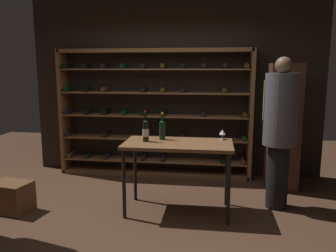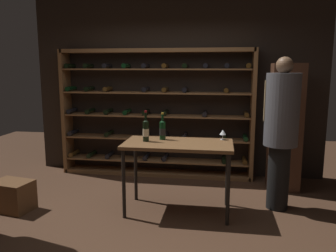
{
  "view_description": "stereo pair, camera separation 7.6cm",
  "coord_description": "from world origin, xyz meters",
  "px_view_note": "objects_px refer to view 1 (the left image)",
  "views": [
    {
      "loc": [
        0.66,
        -3.64,
        1.76
      ],
      "look_at": [
        0.12,
        0.3,
        1.08
      ],
      "focal_mm": 36.17,
      "sensor_mm": 36.0,
      "label": 1
    },
    {
      "loc": [
        0.73,
        -3.63,
        1.76
      ],
      "look_at": [
        0.12,
        0.3,
        1.08
      ],
      "focal_mm": 36.17,
      "sensor_mm": 36.0,
      "label": 2
    }
  ],
  "objects_px": {
    "wine_rack": "(153,113)",
    "wine_bottle_green_slim": "(146,130)",
    "tasting_table": "(178,150)",
    "person_bystander_red_print": "(280,126)",
    "wine_bottle_black_capsule": "(162,130)",
    "display_cabinet": "(283,127)",
    "wine_glass_stemmed_right": "(222,132)",
    "wine_crate": "(11,197)"
  },
  "relations": [
    {
      "from": "wine_rack",
      "to": "display_cabinet",
      "type": "xyz_separation_m",
      "value": [
        1.98,
        -0.38,
        -0.12
      ]
    },
    {
      "from": "wine_rack",
      "to": "display_cabinet",
      "type": "distance_m",
      "value": 2.02
    },
    {
      "from": "tasting_table",
      "to": "wine_glass_stemmed_right",
      "type": "xyz_separation_m",
      "value": [
        0.53,
        0.25,
        0.18
      ]
    },
    {
      "from": "display_cabinet",
      "to": "wine_glass_stemmed_right",
      "type": "height_order",
      "value": "display_cabinet"
    },
    {
      "from": "person_bystander_red_print",
      "to": "display_cabinet",
      "type": "height_order",
      "value": "person_bystander_red_print"
    },
    {
      "from": "wine_rack",
      "to": "wine_crate",
      "type": "bearing_deg",
      "value": -131.25
    },
    {
      "from": "tasting_table",
      "to": "wine_bottle_black_capsule",
      "type": "bearing_deg",
      "value": 145.06
    },
    {
      "from": "wine_rack",
      "to": "wine_glass_stemmed_right",
      "type": "bearing_deg",
      "value": -46.63
    },
    {
      "from": "display_cabinet",
      "to": "wine_bottle_green_slim",
      "type": "relative_size",
      "value": 4.82
    },
    {
      "from": "person_bystander_red_print",
      "to": "wine_bottle_green_slim",
      "type": "xyz_separation_m",
      "value": [
        -1.63,
        -0.28,
        -0.04
      ]
    },
    {
      "from": "person_bystander_red_print",
      "to": "wine_glass_stemmed_right",
      "type": "bearing_deg",
      "value": 91.22
    },
    {
      "from": "tasting_table",
      "to": "person_bystander_red_print",
      "type": "relative_size",
      "value": 0.69
    },
    {
      "from": "wine_crate",
      "to": "display_cabinet",
      "type": "distance_m",
      "value": 3.78
    },
    {
      "from": "wine_bottle_green_slim",
      "to": "wine_glass_stemmed_right",
      "type": "distance_m",
      "value": 0.96
    },
    {
      "from": "display_cabinet",
      "to": "wine_rack",
      "type": "bearing_deg",
      "value": 169.18
    },
    {
      "from": "wine_rack",
      "to": "wine_bottle_green_slim",
      "type": "xyz_separation_m",
      "value": [
        0.16,
        -1.4,
        -0.02
      ]
    },
    {
      "from": "tasting_table",
      "to": "display_cabinet",
      "type": "distance_m",
      "value": 1.76
    },
    {
      "from": "wine_rack",
      "to": "person_bystander_red_print",
      "type": "distance_m",
      "value": 2.12
    },
    {
      "from": "person_bystander_red_print",
      "to": "wine_bottle_green_slim",
      "type": "relative_size",
      "value": 5.0
    },
    {
      "from": "display_cabinet",
      "to": "wine_bottle_green_slim",
      "type": "height_order",
      "value": "display_cabinet"
    },
    {
      "from": "display_cabinet",
      "to": "wine_bottle_green_slim",
      "type": "distance_m",
      "value": 2.09
    },
    {
      "from": "tasting_table",
      "to": "wine_crate",
      "type": "height_order",
      "value": "tasting_table"
    },
    {
      "from": "display_cabinet",
      "to": "wine_glass_stemmed_right",
      "type": "xyz_separation_m",
      "value": [
        -0.89,
        -0.78,
        0.05
      ]
    },
    {
      "from": "tasting_table",
      "to": "person_bystander_red_print",
      "type": "bearing_deg",
      "value": 13.52
    },
    {
      "from": "wine_rack",
      "to": "tasting_table",
      "type": "relative_size",
      "value": 2.4
    },
    {
      "from": "wine_rack",
      "to": "wine_crate",
      "type": "height_order",
      "value": "wine_rack"
    },
    {
      "from": "wine_rack",
      "to": "wine_bottle_black_capsule",
      "type": "xyz_separation_m",
      "value": [
        0.35,
        -1.26,
        -0.03
      ]
    },
    {
      "from": "tasting_table",
      "to": "wine_bottle_green_slim",
      "type": "xyz_separation_m",
      "value": [
        -0.4,
        0.01,
        0.23
      ]
    },
    {
      "from": "wine_rack",
      "to": "wine_bottle_green_slim",
      "type": "height_order",
      "value": "wine_rack"
    },
    {
      "from": "person_bystander_red_print",
      "to": "wine_bottle_green_slim",
      "type": "bearing_deg",
      "value": 97.45
    },
    {
      "from": "person_bystander_red_print",
      "to": "display_cabinet",
      "type": "xyz_separation_m",
      "value": [
        0.19,
        0.74,
        -0.14
      ]
    },
    {
      "from": "wine_rack",
      "to": "wine_bottle_black_capsule",
      "type": "distance_m",
      "value": 1.31
    },
    {
      "from": "wine_crate",
      "to": "wine_glass_stemmed_right",
      "type": "height_order",
      "value": "wine_glass_stemmed_right"
    },
    {
      "from": "wine_rack",
      "to": "wine_glass_stemmed_right",
      "type": "relative_size",
      "value": 24.98
    },
    {
      "from": "person_bystander_red_print",
      "to": "wine_bottle_black_capsule",
      "type": "relative_size",
      "value": 5.56
    },
    {
      "from": "wine_rack",
      "to": "person_bystander_red_print",
      "type": "xyz_separation_m",
      "value": [
        1.8,
        -1.11,
        0.02
      ]
    },
    {
      "from": "person_bystander_red_print",
      "to": "wine_bottle_black_capsule",
      "type": "xyz_separation_m",
      "value": [
        -1.45,
        -0.15,
        -0.05
      ]
    },
    {
      "from": "wine_crate",
      "to": "wine_bottle_green_slim",
      "type": "xyz_separation_m",
      "value": [
        1.65,
        0.3,
        0.83
      ]
    },
    {
      "from": "wine_rack",
      "to": "wine_bottle_green_slim",
      "type": "distance_m",
      "value": 1.41
    },
    {
      "from": "wine_rack",
      "to": "wine_glass_stemmed_right",
      "type": "xyz_separation_m",
      "value": [
        1.1,
        -1.16,
        -0.07
      ]
    },
    {
      "from": "wine_crate",
      "to": "wine_bottle_black_capsule",
      "type": "xyz_separation_m",
      "value": [
        1.83,
        0.43,
        0.81
      ]
    },
    {
      "from": "wine_glass_stemmed_right",
      "to": "wine_bottle_green_slim",
      "type": "bearing_deg",
      "value": -165.56
    }
  ]
}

